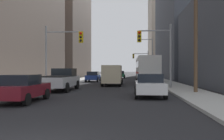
% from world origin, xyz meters
% --- Properties ---
extents(sidewalk_left, '(2.91, 160.00, 0.15)m').
position_xyz_m(sidewalk_left, '(-6.75, 50.00, 0.07)').
color(sidewalk_left, '#9E9E99').
rests_on(sidewalk_left, ground).
extents(sidewalk_right, '(2.91, 160.00, 0.15)m').
position_xyz_m(sidewalk_right, '(6.75, 50.00, 0.07)').
color(sidewalk_right, '#9E9E99').
rests_on(sidewalk_right, ground).
extents(city_bus, '(2.67, 11.53, 3.40)m').
position_xyz_m(city_bus, '(4.27, 27.36, 1.93)').
color(city_bus, silver).
rests_on(city_bus, ground).
extents(pickup_truck_silver, '(2.20, 5.41, 1.90)m').
position_xyz_m(pickup_truck_silver, '(-3.67, 15.19, 0.93)').
color(pickup_truck_silver, '#B7BABF').
rests_on(pickup_truck_silver, ground).
extents(cargo_van_beige, '(2.16, 5.26, 2.26)m').
position_xyz_m(cargo_van_beige, '(0.14, 21.98, 1.29)').
color(cargo_van_beige, '#C6B793').
rests_on(cargo_van_beige, ground).
extents(sedan_maroon, '(1.95, 4.22, 1.52)m').
position_xyz_m(sedan_maroon, '(-3.67, 7.93, 0.77)').
color(sedan_maroon, maroon).
rests_on(sedan_maroon, ground).
extents(sedan_white, '(1.95, 4.20, 1.52)m').
position_xyz_m(sedan_white, '(3.51, 11.11, 0.77)').
color(sedan_white, white).
rests_on(sedan_white, ground).
extents(sedan_blue, '(1.95, 4.23, 1.52)m').
position_xyz_m(sedan_blue, '(-3.52, 30.63, 0.77)').
color(sedan_blue, navy).
rests_on(sedan_blue, ground).
extents(sedan_green, '(1.95, 4.21, 1.52)m').
position_xyz_m(sedan_green, '(-0.11, 44.34, 0.77)').
color(sedan_green, '#195938').
rests_on(sedan_green, ground).
extents(traffic_signal_near_left, '(3.71, 0.44, 6.00)m').
position_xyz_m(traffic_signal_near_left, '(-4.32, 17.45, 4.04)').
color(traffic_signal_near_left, gray).
rests_on(traffic_signal_near_left, ground).
extents(traffic_signal_near_right, '(3.15, 0.44, 6.00)m').
position_xyz_m(traffic_signal_near_right, '(4.58, 17.45, 4.01)').
color(traffic_signal_near_right, gray).
rests_on(traffic_signal_near_right, ground).
extents(traffic_signal_far_right, '(3.57, 0.44, 6.00)m').
position_xyz_m(traffic_signal_far_right, '(4.39, 49.03, 4.03)').
color(traffic_signal_far_right, gray).
rests_on(traffic_signal_far_right, ground).
extents(utility_pole_right, '(2.20, 0.28, 10.27)m').
position_xyz_m(utility_pole_right, '(7.04, 13.24, 5.41)').
color(utility_pole_right, brown).
rests_on(utility_pole_right, ground).
extents(street_lamp_right, '(2.55, 0.32, 7.50)m').
position_xyz_m(street_lamp_right, '(5.58, 38.77, 4.56)').
color(street_lamp_right, gray).
rests_on(street_lamp_right, ground).
extents(building_left_mid_office, '(14.41, 20.66, 21.99)m').
position_xyz_m(building_left_mid_office, '(-16.31, 50.47, 10.99)').
color(building_left_mid_office, '#66564C').
rests_on(building_left_mid_office, ground).
extents(building_right_mid_block, '(17.55, 29.88, 24.57)m').
position_xyz_m(building_right_mid_block, '(17.50, 46.92, 12.29)').
color(building_right_mid_block, '#4C515B').
rests_on(building_right_mid_block, ground).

